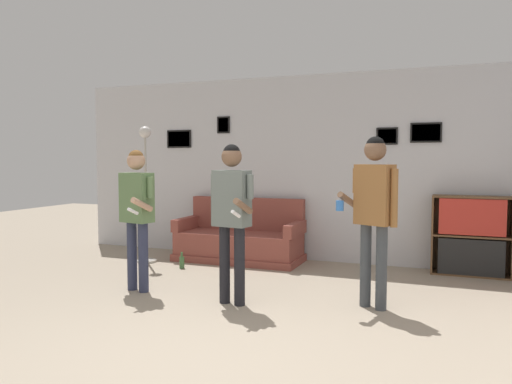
# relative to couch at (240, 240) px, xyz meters

# --- Properties ---
(ground_plane) EXTENTS (20.00, 20.00, 0.00)m
(ground_plane) POSITION_rel_couch_xyz_m (1.13, -3.45, -0.29)
(ground_plane) COLOR gray
(wall_back) EXTENTS (7.98, 0.08, 2.70)m
(wall_back) POSITION_rel_couch_xyz_m (1.12, 0.41, 1.06)
(wall_back) COLOR silver
(wall_back) RESTS_ON ground_plane
(couch) EXTENTS (1.84, 0.80, 0.90)m
(couch) POSITION_rel_couch_xyz_m (0.00, 0.00, 0.00)
(couch) COLOR brown
(couch) RESTS_ON ground_plane
(bookshelf) EXTENTS (0.95, 0.30, 1.02)m
(bookshelf) POSITION_rel_couch_xyz_m (3.12, 0.19, 0.21)
(bookshelf) COLOR brown
(bookshelf) RESTS_ON ground_plane
(floor_lamp) EXTENTS (0.28, 0.28, 1.95)m
(floor_lamp) POSITION_rel_couch_xyz_m (-1.20, -0.61, 0.90)
(floor_lamp) COLOR #ADA89E
(floor_lamp) RESTS_ON ground_plane
(person_player_foreground_left) EXTENTS (0.49, 0.51, 1.59)m
(person_player_foreground_left) POSITION_rel_couch_xyz_m (-0.41, -1.99, 0.67)
(person_player_foreground_left) COLOR #2D334C
(person_player_foreground_left) RESTS_ON ground_plane
(person_player_foreground_center) EXTENTS (0.50, 0.49, 1.64)m
(person_player_foreground_center) POSITION_rel_couch_xyz_m (0.79, -2.07, 0.71)
(person_player_foreground_center) COLOR black
(person_player_foreground_center) RESTS_ON ground_plane
(person_watcher_holding_cup) EXTENTS (0.58, 0.37, 1.71)m
(person_watcher_holding_cup) POSITION_rel_couch_xyz_m (2.16, -1.68, 0.76)
(person_watcher_holding_cup) COLOR #3D4247
(person_watcher_holding_cup) RESTS_ON ground_plane
(bottle_on_floor) EXTENTS (0.07, 0.07, 0.22)m
(bottle_on_floor) POSITION_rel_couch_xyz_m (-0.53, -0.79, -0.21)
(bottle_on_floor) COLOR #3D6638
(bottle_on_floor) RESTS_ON ground_plane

